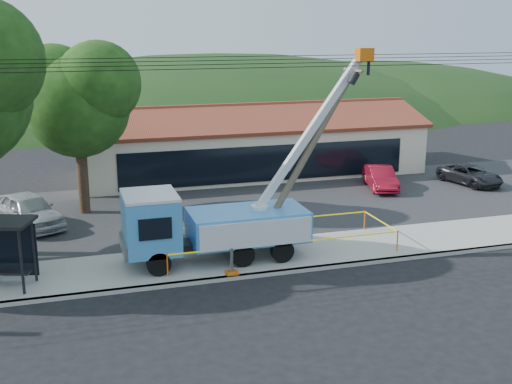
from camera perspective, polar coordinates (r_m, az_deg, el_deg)
The scene contains 14 objects.
ground at distance 23.92m, azimuth 3.65°, elevation -9.10°, with size 120.00×120.00×0.00m, color black.
curb at distance 25.72m, azimuth 2.01°, elevation -7.16°, with size 60.00×0.25×0.15m, color #A09E96.
sidewalk at distance 27.40m, azimuth 0.72°, elevation -5.75°, with size 60.00×4.00×0.15m, color #A09E96.
parking_lot at distance 34.74m, azimuth -3.27°, elevation -1.38°, with size 60.00×12.00×0.10m, color #28282B.
strip_mall at distance 42.84m, azimuth -0.63°, elevation 4.22°, with size 22.50×8.53×4.67m.
tree_lot at distance 33.66m, azimuth -15.62°, elevation 8.29°, with size 6.30×5.60×8.94m.
hill_center at distance 78.14m, azimuth -3.62°, elevation 7.52°, with size 89.60×64.00×32.00m, color #163613.
hill_east at distance 84.95m, azimuth 9.75°, elevation 7.91°, with size 72.80×52.00×26.00m, color #163613.
utility_truck at distance 26.38m, azimuth -4.07°, elevation -2.72°, with size 10.48×4.07×8.55m.
leaning_pole at distance 26.94m, azimuth 4.91°, elevation 4.10°, with size 5.09×1.67×8.45m.
caution_tape at distance 27.70m, azimuth 1.81°, elevation -3.85°, with size 10.02×3.22×0.93m.
car_silver at distance 33.16m, azimuth -19.43°, elevation -3.09°, with size 1.96×4.88×1.66m, color #AAAEB2.
car_red at distance 39.20m, azimuth 10.95°, elevation 0.15°, with size 1.43×4.09×1.35m, color maroon.
car_dark at distance 41.76m, azimuth 18.42°, elevation 0.55°, with size 1.96×4.24×1.18m, color black.
Camera 1 is at (-7.78, -20.48, 9.61)m, focal length 45.00 mm.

